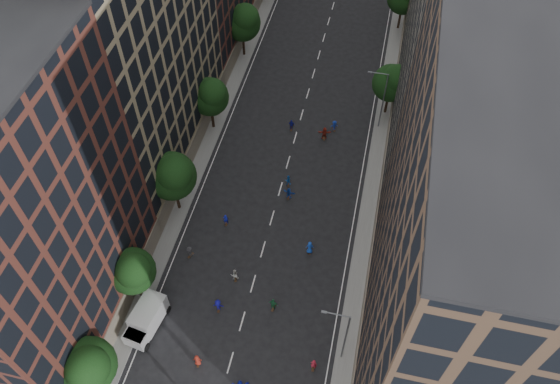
{
  "coord_description": "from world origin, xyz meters",
  "views": [
    {
      "loc": [
        9.21,
        -9.48,
        52.7
      ],
      "look_at": [
        0.42,
        29.49,
        2.0
      ],
      "focal_mm": 35.0,
      "sensor_mm": 36.0,
      "label": 1
    }
  ],
  "objects": [
    {
      "name": "streetlamp_near",
      "position": [
        10.37,
        12.0,
        5.17
      ],
      "size": [
        2.64,
        0.22,
        9.06
      ],
      "color": "#595B60",
      "rests_on": "ground"
    },
    {
      "name": "skater_11",
      "position": [
        1.31,
        30.43,
        0.8
      ],
      "size": [
        1.55,
        0.73,
        1.61
      ],
      "primitive_type": "imported",
      "rotation": [
        0.0,
        0.0,
        2.97
      ],
      "color": "#13399E",
      "rests_on": "ground"
    },
    {
      "name": "bldg_left_a",
      "position": [
        -19.0,
        11.0,
        15.0
      ],
      "size": [
        14.0,
        22.0,
        30.0
      ],
      "primitive_type": "cube",
      "color": "#50261E",
      "rests_on": "ground"
    },
    {
      "name": "tree_right_a",
      "position": [
        11.38,
        47.85,
        5.63
      ],
      "size": [
        5.0,
        5.0,
        8.39
      ],
      "color": "black",
      "rests_on": "ground"
    },
    {
      "name": "skater_6",
      "position": [
        -3.05,
        8.23,
        0.82
      ],
      "size": [
        0.88,
        0.66,
        1.65
      ],
      "primitive_type": "imported",
      "rotation": [
        0.0,
        0.0,
        3.32
      ],
      "color": "maroon",
      "rests_on": "ground"
    },
    {
      "name": "bldg_right_b",
      "position": [
        19.0,
        44.0,
        16.5
      ],
      "size": [
        14.0,
        28.0,
        33.0
      ],
      "primitive_type": "cube",
      "color": "#655E53",
      "rests_on": "ground"
    },
    {
      "name": "bldg_left_b",
      "position": [
        -19.0,
        35.0,
        17.0
      ],
      "size": [
        14.0,
        26.0,
        34.0
      ],
      "primitive_type": "cube",
      "color": "#887859",
      "rests_on": "ground"
    },
    {
      "name": "skater_14",
      "position": [
        0.75,
        32.43,
        0.77
      ],
      "size": [
        0.89,
        0.79,
        1.53
      ],
      "primitive_type": "imported",
      "rotation": [
        0.0,
        0.0,
        3.48
      ],
      "color": "#1655B5",
      "rests_on": "ground"
    },
    {
      "name": "tree_left_3",
      "position": [
        -11.02,
        39.85,
        5.82
      ],
      "size": [
        5.0,
        5.0,
        8.58
      ],
      "color": "black",
      "rests_on": "ground"
    },
    {
      "name": "streetlamp_far",
      "position": [
        10.37,
        45.0,
        5.17
      ],
      "size": [
        2.64,
        0.22,
        9.06
      ],
      "color": "#595B60",
      "rests_on": "ground"
    },
    {
      "name": "skater_7",
      "position": [
        8.09,
        10.31,
        0.87
      ],
      "size": [
        0.65,
        0.43,
        1.75
      ],
      "primitive_type": "imported",
      "rotation": [
        0.0,
        0.0,
        3.16
      ],
      "color": "#A41B2D",
      "rests_on": "ground"
    },
    {
      "name": "skater_8",
      "position": [
        -2.06,
        18.16,
        0.85
      ],
      "size": [
        1.01,
        0.91,
        1.7
      ],
      "primitive_type": "imported",
      "rotation": [
        0.0,
        0.0,
        3.53
      ],
      "color": "silver",
      "rests_on": "ground"
    },
    {
      "name": "skater_12",
      "position": [
        5.22,
        23.32,
        0.91
      ],
      "size": [
        0.99,
        0.75,
        1.83
      ],
      "primitive_type": "imported",
      "rotation": [
        0.0,
        0.0,
        3.35
      ],
      "color": "blue",
      "rests_on": "ground"
    },
    {
      "name": "skater_17",
      "position": [
        3.8,
        41.21,
        0.93
      ],
      "size": [
        1.79,
        0.86,
        1.86
      ],
      "primitive_type": "imported",
      "rotation": [
        0.0,
        0.0,
        3.33
      ],
      "color": "maroon",
      "rests_on": "ground"
    },
    {
      "name": "tree_left_4",
      "position": [
        -11.0,
        55.84,
        6.1
      ],
      "size": [
        5.4,
        5.4,
        9.08
      ],
      "color": "black",
      "rests_on": "ground"
    },
    {
      "name": "tree_left_0",
      "position": [
        -11.01,
        3.85,
        5.96
      ],
      "size": [
        5.2,
        5.2,
        8.83
      ],
      "color": "black",
      "rests_on": "ground"
    },
    {
      "name": "sidewalk_left",
      "position": [
        -12.0,
        47.5,
        0.07
      ],
      "size": [
        4.0,
        105.0,
        0.15
      ],
      "primitive_type": "cube",
      "color": "slate",
      "rests_on": "ground"
    },
    {
      "name": "skater_15",
      "position": [
        4.81,
        43.1,
        0.76
      ],
      "size": [
        1.12,
        0.89,
        1.52
      ],
      "primitive_type": "imported",
      "rotation": [
        0.0,
        0.0,
        3.53
      ],
      "color": "#1635B7",
      "rests_on": "ground"
    },
    {
      "name": "cargo_van",
      "position": [
        -9.28,
        10.95,
        1.51
      ],
      "size": [
        3.32,
        5.69,
        2.87
      ],
      "rotation": [
        0.0,
        0.0,
        -0.16
      ],
      "color": "#B6B6B8",
      "rests_on": "ground"
    },
    {
      "name": "sidewalk_right",
      "position": [
        12.0,
        47.5,
        0.07
      ],
      "size": [
        4.0,
        105.0,
        0.15
      ],
      "primitive_type": "cube",
      "color": "slate",
      "rests_on": "ground"
    },
    {
      "name": "tree_left_2",
      "position": [
        -10.99,
        25.83,
        6.36
      ],
      "size": [
        5.6,
        5.6,
        9.45
      ],
      "color": "black",
      "rests_on": "ground"
    },
    {
      "name": "skater_13",
      "position": [
        -5.07,
        25.04,
        0.79
      ],
      "size": [
        0.63,
        0.47,
        1.58
      ],
      "primitive_type": "imported",
      "rotation": [
        0.0,
        0.0,
        3.32
      ],
      "color": "#1720BE",
      "rests_on": "ground"
    },
    {
      "name": "skater_16",
      "position": [
        -0.82,
        41.95,
        0.79
      ],
      "size": [
        0.96,
        0.48,
        1.59
      ],
      "primitive_type": "imported",
      "rotation": [
        0.0,
        0.0,
        3.24
      ],
      "color": "#121799",
      "rests_on": "ground"
    },
    {
      "name": "bldg_right_a",
      "position": [
        19.0,
        15.0,
        18.0
      ],
      "size": [
        14.0,
        30.0,
        36.0
      ],
      "primitive_type": "cube",
      "color": "#4E392A",
      "rests_on": "ground"
    },
    {
      "name": "skater_9",
      "position": [
        -7.74,
        19.9,
        0.77
      ],
      "size": [
        1.14,
        0.93,
        1.54
      ],
      "primitive_type": "imported",
      "rotation": [
        0.0,
        0.0,
        2.71
      ],
      "color": "#37373B",
      "rests_on": "ground"
    },
    {
      "name": "skater_10",
      "position": [
        2.83,
        15.64,
        0.89
      ],
      "size": [
        1.11,
        0.61,
        1.79
      ],
      "primitive_type": "imported",
      "rotation": [
        0.0,
        0.0,
        2.97
      ],
      "color": "#1B5D35",
      "rests_on": "ground"
    },
    {
      "name": "ground",
      "position": [
        0.0,
        40.0,
        0.0
      ],
      "size": [
        240.0,
        240.0,
        0.0
      ],
      "primitive_type": "plane",
      "color": "black",
      "rests_on": "ground"
    },
    {
      "name": "skater_3",
      "position": [
        -2.74,
        14.29,
        0.85
      ],
      "size": [
        1.17,
        0.75,
        1.71
      ],
      "primitive_type": "imported",
      "rotation": [
        0.0,
        0.0,
        3.25
      ],
      "color": "#13118F",
      "rests_on": "ground"
    },
    {
      "name": "tree_left_1",
      "position": [
        -11.02,
        13.86,
        5.55
      ],
      "size": [
        4.8,
        4.8,
        8.21
      ],
      "color": "black",
      "rests_on": "ground"
    }
  ]
}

